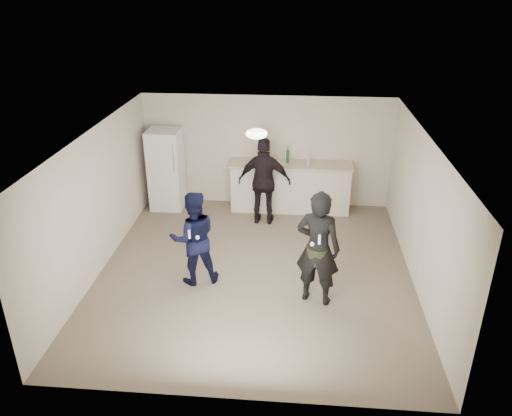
# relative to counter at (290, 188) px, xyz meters

# --- Properties ---
(floor) EXTENTS (6.00, 6.00, 0.00)m
(floor) POSITION_rel_counter_xyz_m (-0.55, -2.67, -0.53)
(floor) COLOR #6B5B4C
(floor) RESTS_ON ground
(ceiling) EXTENTS (6.00, 6.00, 0.00)m
(ceiling) POSITION_rel_counter_xyz_m (-0.55, -2.67, 1.98)
(ceiling) COLOR silver
(ceiling) RESTS_ON wall_back
(wall_back) EXTENTS (6.00, 0.00, 6.00)m
(wall_back) POSITION_rel_counter_xyz_m (-0.55, 0.33, 0.72)
(wall_back) COLOR beige
(wall_back) RESTS_ON floor
(wall_front) EXTENTS (6.00, 0.00, 6.00)m
(wall_front) POSITION_rel_counter_xyz_m (-0.55, -5.67, 0.72)
(wall_front) COLOR beige
(wall_front) RESTS_ON floor
(wall_left) EXTENTS (0.00, 6.00, 6.00)m
(wall_left) POSITION_rel_counter_xyz_m (-3.30, -2.67, 0.72)
(wall_left) COLOR beige
(wall_left) RESTS_ON floor
(wall_right) EXTENTS (0.00, 6.00, 6.00)m
(wall_right) POSITION_rel_counter_xyz_m (2.20, -2.67, 0.72)
(wall_right) COLOR beige
(wall_right) RESTS_ON floor
(counter) EXTENTS (2.60, 0.56, 1.05)m
(counter) POSITION_rel_counter_xyz_m (0.00, 0.00, 0.00)
(counter) COLOR silver
(counter) RESTS_ON floor
(counter_top) EXTENTS (2.68, 0.64, 0.04)m
(counter_top) POSITION_rel_counter_xyz_m (0.00, 0.00, 0.55)
(counter_top) COLOR beige
(counter_top) RESTS_ON counter
(fridge) EXTENTS (0.70, 0.70, 1.80)m
(fridge) POSITION_rel_counter_xyz_m (-2.76, -0.07, 0.38)
(fridge) COLOR white
(fridge) RESTS_ON floor
(fridge_handle) EXTENTS (0.02, 0.02, 0.60)m
(fridge_handle) POSITION_rel_counter_xyz_m (-2.48, -0.44, 0.78)
(fridge_handle) COLOR silver
(fridge_handle) RESTS_ON fridge
(ceiling_dome) EXTENTS (0.36, 0.36, 0.16)m
(ceiling_dome) POSITION_rel_counter_xyz_m (-0.55, -2.37, 1.93)
(ceiling_dome) COLOR white
(ceiling_dome) RESTS_ON ceiling
(shaker) EXTENTS (0.08, 0.08, 0.17)m
(shaker) POSITION_rel_counter_xyz_m (-0.33, -0.14, 0.65)
(shaker) COLOR #ACACB0
(shaker) RESTS_ON counter_top
(man) EXTENTS (0.96, 0.86, 1.66)m
(man) POSITION_rel_counter_xyz_m (-1.54, -3.06, 0.30)
(man) COLOR #0E113B
(man) RESTS_ON floor
(woman) EXTENTS (0.80, 0.63, 1.92)m
(woman) POSITION_rel_counter_xyz_m (0.50, -3.46, 0.44)
(woman) COLOR black
(woman) RESTS_ON floor
(camo_shorts) EXTENTS (0.34, 0.34, 0.28)m
(camo_shorts) POSITION_rel_counter_xyz_m (0.50, -3.46, 0.32)
(camo_shorts) COLOR #263417
(camo_shorts) RESTS_ON woman
(spectator) EXTENTS (1.11, 0.50, 1.87)m
(spectator) POSITION_rel_counter_xyz_m (-0.53, -0.70, 0.41)
(spectator) COLOR black
(spectator) RESTS_ON floor
(remote_man) EXTENTS (0.04, 0.04, 0.15)m
(remote_man) POSITION_rel_counter_xyz_m (-1.54, -3.34, 0.53)
(remote_man) COLOR white
(remote_man) RESTS_ON man
(nunchuk_man) EXTENTS (0.07, 0.07, 0.07)m
(nunchuk_man) POSITION_rel_counter_xyz_m (-1.42, -3.31, 0.45)
(nunchuk_man) COLOR white
(nunchuk_man) RESTS_ON man
(remote_woman) EXTENTS (0.04, 0.04, 0.15)m
(remote_woman) POSITION_rel_counter_xyz_m (0.50, -3.71, 0.72)
(remote_woman) COLOR white
(remote_woman) RESTS_ON woman
(nunchuk_woman) EXTENTS (0.07, 0.07, 0.07)m
(nunchuk_woman) POSITION_rel_counter_xyz_m (0.40, -3.68, 0.62)
(nunchuk_woman) COLOR white
(nunchuk_woman) RESTS_ON woman
(bottle_cluster) EXTENTS (1.03, 0.32, 0.28)m
(bottle_cluster) POSITION_rel_counter_xyz_m (-0.32, -0.01, 0.67)
(bottle_cluster) COLOR #B1B7BC
(bottle_cluster) RESTS_ON counter_top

